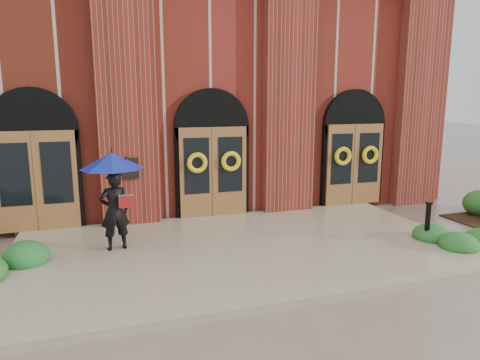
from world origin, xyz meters
name	(u,v)px	position (x,y,z in m)	size (l,w,h in m)	color
ground	(244,253)	(0.00, 0.00, 0.00)	(90.00, 90.00, 0.00)	gray
landing	(241,247)	(0.00, 0.15, 0.07)	(10.00, 5.30, 0.15)	tan
church_building	(176,96)	(0.00, 8.78, 3.50)	(16.20, 12.53, 7.00)	maroon
man_with_umbrella	(113,182)	(-2.72, 0.69, 1.65)	(1.58, 1.58, 2.14)	black
metal_post	(428,221)	(4.17, -0.95, 0.64)	(0.14, 0.14, 0.93)	black
hedge_front_right	(465,236)	(5.10, -1.16, 0.23)	(1.32, 1.14, 0.47)	#235E22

